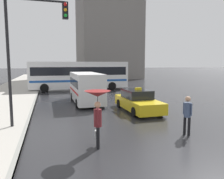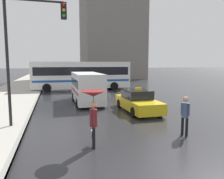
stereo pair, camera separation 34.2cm
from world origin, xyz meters
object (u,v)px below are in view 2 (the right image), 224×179
(pedestrian_man, at_px, (185,113))
(traffic_light, at_px, (29,38))
(pedestrian_with_umbrella, at_px, (93,103))
(city_bus, at_px, (82,74))
(taxi, at_px, (138,101))
(ambulance_van, at_px, (87,86))

(pedestrian_man, relative_size, traffic_light, 0.27)
(pedestrian_man, xyz_separation_m, traffic_light, (-6.61, 3.09, 3.36))
(pedestrian_with_umbrella, bearing_deg, city_bus, 3.77)
(taxi, bearing_deg, city_bus, -80.76)
(taxi, distance_m, pedestrian_with_umbrella, 7.00)
(city_bus, bearing_deg, ambulance_van, 176.37)
(taxi, height_order, pedestrian_man, pedestrian_man)
(taxi, height_order, pedestrian_with_umbrella, pedestrian_with_umbrella)
(taxi, bearing_deg, ambulance_van, -55.37)
(taxi, xyz_separation_m, pedestrian_man, (0.13, -5.27, 0.38))
(taxi, bearing_deg, pedestrian_with_umbrella, 54.39)
(pedestrian_man, bearing_deg, traffic_light, -136.82)
(ambulance_van, relative_size, traffic_light, 0.90)
(taxi, xyz_separation_m, ambulance_van, (-2.82, 4.08, 0.69))
(pedestrian_with_umbrella, xyz_separation_m, traffic_light, (-2.46, 3.44, 2.67))
(taxi, bearing_deg, pedestrian_man, 91.43)
(city_bus, distance_m, pedestrian_with_umbrella, 18.69)
(traffic_light, bearing_deg, pedestrian_with_umbrella, -54.48)
(traffic_light, bearing_deg, taxi, 18.58)
(pedestrian_with_umbrella, xyz_separation_m, pedestrian_man, (4.16, 0.35, -0.69))
(ambulance_van, bearing_deg, city_bus, -94.55)
(taxi, distance_m, traffic_light, 7.80)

